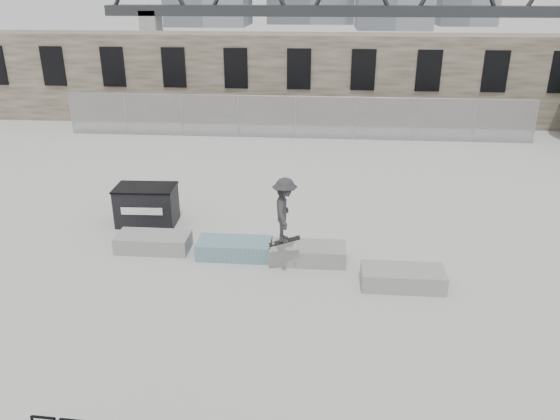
% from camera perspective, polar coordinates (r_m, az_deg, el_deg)
% --- Properties ---
extents(ground, '(120.00, 120.00, 0.00)m').
position_cam_1_polar(ground, '(14.72, -1.18, -5.09)').
color(ground, '#B5B5B0').
rests_on(ground, ground).
extents(stone_wall, '(36.00, 2.58, 4.50)m').
position_cam_1_polar(stone_wall, '(29.60, 2.11, 13.60)').
color(stone_wall, brown).
rests_on(stone_wall, ground).
extents(chainlink_fence, '(22.06, 0.06, 2.02)m').
position_cam_1_polar(chainlink_fence, '(26.16, 1.66, 9.71)').
color(chainlink_fence, gray).
rests_on(chainlink_fence, ground).
extents(planter_far_left, '(2.00, 0.90, 0.46)m').
position_cam_1_polar(planter_far_left, '(15.49, -13.09, -3.22)').
color(planter_far_left, gray).
rests_on(planter_far_left, ground).
extents(planter_center_left, '(2.00, 0.90, 0.46)m').
position_cam_1_polar(planter_center_left, '(14.79, -4.75, -3.95)').
color(planter_center_left, teal).
rests_on(planter_center_left, ground).
extents(planter_center_right, '(2.00, 0.90, 0.46)m').
position_cam_1_polar(planter_center_right, '(14.50, 2.92, -4.47)').
color(planter_center_right, gray).
rests_on(planter_center_right, ground).
extents(planter_offset, '(2.00, 0.90, 0.46)m').
position_cam_1_polar(planter_offset, '(13.66, 12.70, -6.85)').
color(planter_offset, gray).
rests_on(planter_offset, ground).
extents(dumpster, '(1.85, 1.17, 1.19)m').
position_cam_1_polar(dumpster, '(17.11, -13.76, 0.52)').
color(dumpster, black).
rests_on(dumpster, ground).
extents(truss_bridge, '(70.00, 3.00, 9.80)m').
position_cam_1_polar(truss_bridge, '(68.57, 12.77, 19.72)').
color(truss_bridge, '#2D3033').
rests_on(truss_bridge, ground).
extents(skateboarder, '(0.80, 1.08, 1.78)m').
position_cam_1_polar(skateboarder, '(13.32, 0.50, -0.02)').
color(skateboarder, '#2E2D30').
rests_on(skateboarder, ground).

